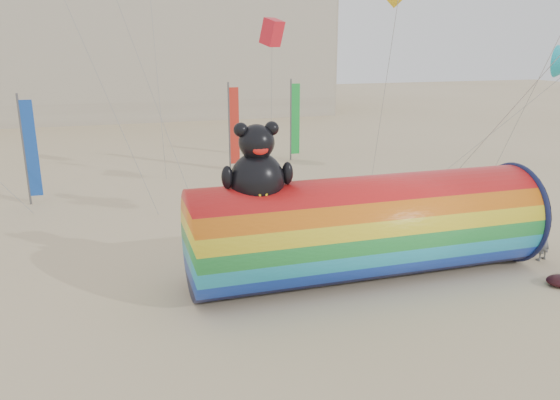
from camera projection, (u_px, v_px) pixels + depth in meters
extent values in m
plane|color=#CCB58C|center=(279.00, 287.00, 17.12)|extent=(160.00, 160.00, 0.00)
cube|color=#B7AD99|center=(24.00, 15.00, 53.18)|extent=(60.00, 15.00, 20.00)
cube|color=#28303D|center=(11.00, 4.00, 46.10)|extent=(59.50, 0.12, 17.00)
cylinder|color=red|center=(367.00, 227.00, 17.55)|extent=(11.45, 3.34, 3.34)
torus|color=#0F1438|center=(512.00, 212.00, 19.13)|extent=(0.23, 3.50, 3.50)
cylinder|color=black|center=(515.00, 212.00, 19.17)|extent=(0.06, 3.31, 3.31)
ellipsoid|color=black|center=(257.00, 181.00, 16.02)|extent=(1.63, 1.46, 1.72)
ellipsoid|color=yellow|center=(262.00, 188.00, 15.57)|extent=(0.84, 0.37, 0.73)
sphere|color=black|center=(257.00, 142.00, 15.70)|extent=(1.05, 1.05, 1.05)
sphere|color=black|center=(241.00, 130.00, 15.47)|extent=(0.42, 0.42, 0.42)
sphere|color=black|center=(272.00, 128.00, 15.73)|extent=(0.42, 0.42, 0.42)
ellipsoid|color=red|center=(261.00, 150.00, 15.35)|extent=(0.46, 0.17, 0.29)
ellipsoid|color=black|center=(227.00, 177.00, 15.62)|extent=(0.34, 0.34, 0.69)
ellipsoid|color=black|center=(287.00, 173.00, 16.14)|extent=(0.34, 0.34, 0.69)
imported|color=slate|center=(544.00, 238.00, 19.05)|extent=(0.68, 0.55, 1.63)
cylinder|color=#59595E|center=(24.00, 150.00, 25.21)|extent=(0.10, 0.10, 5.20)
cube|color=#1645A9|center=(31.00, 149.00, 25.28)|extent=(0.56, 0.06, 4.50)
cylinder|color=#59595E|center=(229.00, 127.00, 32.05)|extent=(0.10, 0.10, 5.20)
cube|color=red|center=(234.00, 126.00, 32.12)|extent=(0.56, 0.06, 4.50)
cylinder|color=#59595E|center=(291.00, 120.00, 34.95)|extent=(0.10, 0.10, 5.20)
cube|color=green|center=(295.00, 119.00, 35.02)|extent=(0.56, 0.06, 4.50)
cube|color=red|center=(272.00, 32.00, 26.56)|extent=(0.77, 0.77, 1.23)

